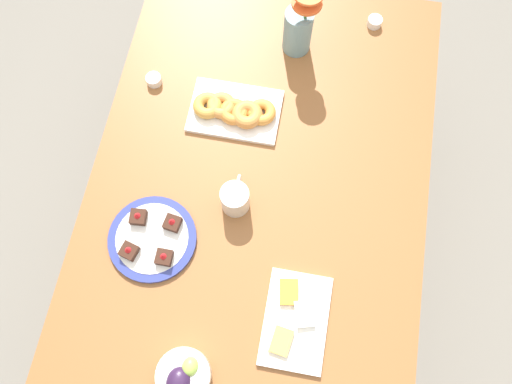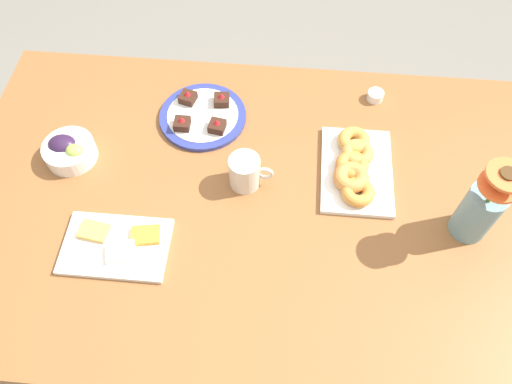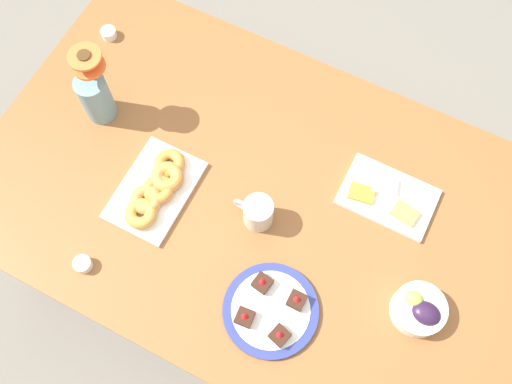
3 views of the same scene
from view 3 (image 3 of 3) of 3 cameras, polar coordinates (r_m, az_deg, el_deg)
ground_plane at (r=2.32m, az=-0.00°, el=-7.25°), size 6.00×6.00×0.00m
dining_table at (r=1.69m, az=-0.00°, el=-1.59°), size 1.60×1.00×0.74m
coffee_mug at (r=1.54m, az=0.18°, el=-2.05°), size 0.12×0.08×0.10m
grape_bowl at (r=1.55m, az=16.02°, el=-11.23°), size 0.14×0.14×0.07m
cheese_platter at (r=1.64m, az=12.95°, el=-0.47°), size 0.26×0.17×0.03m
croissant_platter at (r=1.62m, az=-9.94°, el=0.31°), size 0.19×0.28×0.05m
jam_cup_honey at (r=1.93m, az=-14.52°, el=15.13°), size 0.05×0.05×0.03m
jam_cup_berry at (r=1.60m, az=-16.95°, el=-6.90°), size 0.05×0.05×0.03m
dessert_plate at (r=1.51m, az=1.48°, el=-11.72°), size 0.25×0.25×0.05m
flower_vase at (r=1.71m, az=-15.79°, el=9.38°), size 0.10×0.11×0.27m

